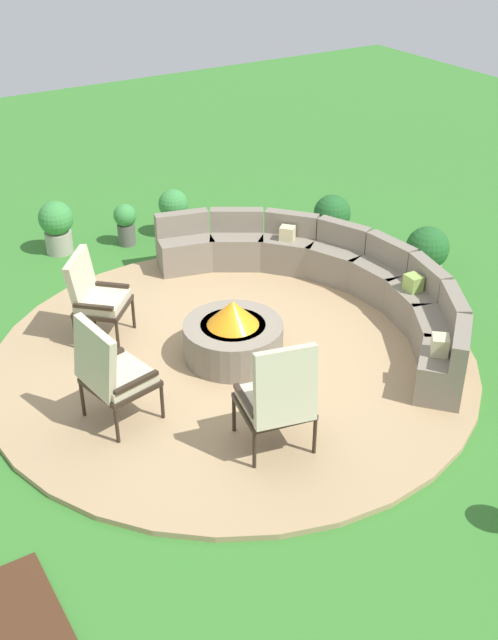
# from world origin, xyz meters

# --- Properties ---
(ground_plane) EXTENTS (24.00, 24.00, 0.00)m
(ground_plane) POSITION_xyz_m (0.00, 0.00, 0.00)
(ground_plane) COLOR #387A2D
(patio_circle) EXTENTS (5.24, 5.24, 0.06)m
(patio_circle) POSITION_xyz_m (0.00, 0.00, 0.03)
(patio_circle) COLOR tan
(patio_circle) RESTS_ON ground_plane
(fire_pit) EXTENTS (1.07, 1.07, 0.68)m
(fire_pit) POSITION_xyz_m (0.00, 0.00, 0.32)
(fire_pit) COLOR gray
(fire_pit) RESTS_ON patio_circle
(curved_stone_bench) EXTENTS (4.45, 2.29, 0.73)m
(curved_stone_bench) POSITION_xyz_m (-0.40, 1.65, 0.35)
(curved_stone_bench) COLOR gray
(curved_stone_bench) RESTS_ON patio_circle
(lounge_chair_front_left) EXTENTS (0.77, 0.79, 1.03)m
(lounge_chair_front_left) POSITION_xyz_m (-1.13, -1.09, 0.60)
(lounge_chair_front_left) COLOR #2D2319
(lounge_chair_front_left) RESTS_ON patio_circle
(lounge_chair_front_right) EXTENTS (0.72, 0.69, 1.15)m
(lounge_chair_front_right) POSITION_xyz_m (0.38, -1.54, 0.63)
(lounge_chair_front_right) COLOR #2D2319
(lounge_chair_front_right) RESTS_ON patio_circle
(lounge_chair_back_left) EXTENTS (0.74, 0.72, 1.15)m
(lounge_chair_back_left) POSITION_xyz_m (1.52, -0.43, 0.64)
(lounge_chair_back_left) COLOR #2D2319
(lounge_chair_back_left) RESTS_ON patio_circle
(potted_plant_0) EXTENTS (0.42, 0.42, 0.69)m
(potted_plant_0) POSITION_xyz_m (-3.25, 0.94, 0.40)
(potted_plant_0) COLOR #605B56
(potted_plant_0) RESTS_ON ground_plane
(potted_plant_2) EXTENTS (0.55, 0.55, 0.73)m
(potted_plant_2) POSITION_xyz_m (-0.33, 3.06, 0.39)
(potted_plant_2) COLOR #A89E8E
(potted_plant_2) RESTS_ON ground_plane
(potted_plant_3) EXTENTS (0.51, 0.51, 0.78)m
(potted_plant_3) POSITION_xyz_m (-1.72, 2.60, 0.44)
(potted_plant_3) COLOR brown
(potted_plant_3) RESTS_ON ground_plane
(potted_plant_4) EXTENTS (0.32, 0.32, 0.60)m
(potted_plant_4) POSITION_xyz_m (-3.33, 0.23, 0.34)
(potted_plant_4) COLOR #605B56
(potted_plant_4) RESTS_ON ground_plane
(potted_plant_5) EXTENTS (0.47, 0.47, 0.74)m
(potted_plant_5) POSITION_xyz_m (-3.58, -0.67, 0.41)
(potted_plant_5) COLOR #A89E8E
(potted_plant_5) RESTS_ON ground_plane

